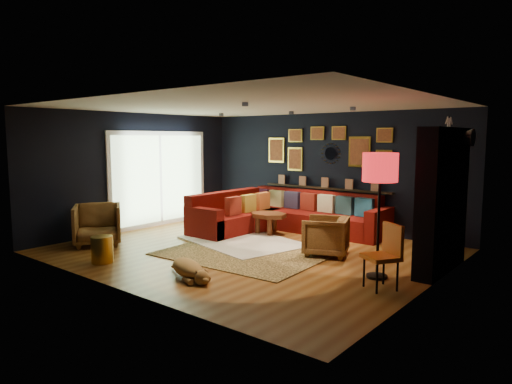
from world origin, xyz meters
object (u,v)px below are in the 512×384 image
Objects in this scene: sectional at (280,216)px; armchair_right at (326,234)px; orange_chair at (386,251)px; dog at (187,265)px; floor_lamp at (380,172)px; armchair_left at (97,223)px; gold_stool at (102,249)px; pouf at (256,223)px; coffee_table at (268,217)px.

sectional is 4.55× the size of armchair_right.
orange_chair is 2.84m from dog.
armchair_left is at bearing -164.22° from floor_lamp.
floor_lamp is (1.25, -0.65, 1.18)m from armchair_right.
orange_chair is at bearing 22.22° from gold_stool.
sectional is at bearing -144.30° from armchair_right.
pouf is 3.55m from gold_stool.
orange_chair is (1.54, -1.04, 0.15)m from armchair_right.
coffee_table is at bearing -175.56° from orange_chair.
sectional is 3.95× the size of coffee_table.
coffee_table reaches higher than pouf.
orange_chair reaches higher than armchair_right.
pouf is at bearing 157.40° from floor_lamp.
gold_stool is (1.18, -0.66, -0.21)m from armchair_left.
dog is at bearing -42.41° from armchair_right.
coffee_table is at bearing 155.71° from floor_lamp.
coffee_table is 0.78× the size of dog.
orange_chair reaches higher than gold_stool.
sectional is 2.22m from armchair_right.
sectional reaches higher than armchair_right.
gold_stool is at bearing -65.11° from armchair_right.
sectional is at bearing 149.17° from floor_lamp.
pouf is 3.45m from dog.
sectional reaches higher than gold_stool.
armchair_right is 0.84× the size of orange_chair.
armchair_left reaches higher than armchair_right.
floor_lamp reaches higher than pouf.
pouf is at bearing 173.03° from coffee_table.
sectional is 3.73m from dog.
orange_chair is (3.40, -2.24, 0.20)m from sectional.
dog is (2.88, -0.32, -0.24)m from armchair_left.
sectional is 4.08m from orange_chair.
dog is at bearing 11.17° from gold_stool.
coffee_table is 3.83m from orange_chair.
armchair_left reaches higher than pouf.
armchair_right is 0.68× the size of dog.
floor_lamp is (5.05, 1.43, 1.12)m from armchair_left.
pouf is at bearing 5.75° from armchair_left.
armchair_right is at bearing 89.10° from dog.
armchair_left reaches higher than sectional.
armchair_left is 4.33m from armchair_right.
armchair_right is at bearing -22.03° from coffee_table.
armchair_left is at bearing -82.71° from armchair_right.
armchair_left is at bearing -166.26° from dog.
floor_lamp is at bearing -39.65° from armchair_left.
dog is (1.69, 0.33, -0.03)m from gold_stool.
gold_stool is at bearing -100.81° from sectional.
coffee_table is 3.29m from dog.
coffee_table is at bearing 77.58° from gold_stool.
floor_lamp is at bearing 28.33° from gold_stool.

